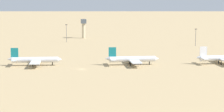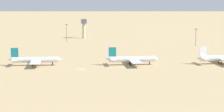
{
  "view_description": "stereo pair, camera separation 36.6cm",
  "coord_description": "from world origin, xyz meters",
  "px_view_note": "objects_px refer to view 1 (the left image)",
  "views": [
    {
      "loc": [
        -9.63,
        -244.0,
        43.26
      ],
      "look_at": [
        18.41,
        8.75,
        6.0
      ],
      "focal_mm": 69.89,
      "sensor_mm": 36.0,
      "label": 1
    },
    {
      "loc": [
        -9.27,
        -244.04,
        43.26
      ],
      "look_at": [
        18.41,
        8.75,
        6.0
      ],
      "focal_mm": 69.89,
      "sensor_mm": 36.0,
      "label": 2
    }
  ],
  "objects_px": {
    "parked_jet_teal_3": "(34,60)",
    "light_pole_mid": "(66,32)",
    "parked_jet_teal_4": "(132,59)",
    "control_tower": "(84,27)",
    "light_pole_west": "(196,36)",
    "parked_jet_white_5": "(222,58)"
  },
  "relations": [
    {
      "from": "parked_jet_teal_3",
      "to": "control_tower",
      "type": "distance_m",
      "value": 158.28
    },
    {
      "from": "parked_jet_teal_3",
      "to": "control_tower",
      "type": "xyz_separation_m",
      "value": [
        36.38,
        153.86,
        7.41
      ]
    },
    {
      "from": "control_tower",
      "to": "light_pole_mid",
      "type": "xyz_separation_m",
      "value": [
        -16.52,
        -32.02,
        -1.93
      ]
    },
    {
      "from": "control_tower",
      "to": "light_pole_west",
      "type": "relative_size",
      "value": 1.29
    },
    {
      "from": "parked_jet_teal_4",
      "to": "control_tower",
      "type": "relative_size",
      "value": 1.82
    },
    {
      "from": "light_pole_mid",
      "to": "light_pole_west",
      "type": "bearing_deg",
      "value": -20.29
    },
    {
      "from": "parked_jet_white_5",
      "to": "light_pole_west",
      "type": "height_order",
      "value": "light_pole_west"
    },
    {
      "from": "control_tower",
      "to": "light_pole_west",
      "type": "height_order",
      "value": "control_tower"
    },
    {
      "from": "parked_jet_teal_3",
      "to": "parked_jet_teal_4",
      "type": "xyz_separation_m",
      "value": [
        57.9,
        -3.98,
        0.05
      ]
    },
    {
      "from": "light_pole_west",
      "to": "light_pole_mid",
      "type": "distance_m",
      "value": 111.13
    },
    {
      "from": "parked_jet_white_5",
      "to": "parked_jet_teal_4",
      "type": "bearing_deg",
      "value": 176.53
    },
    {
      "from": "parked_jet_teal_4",
      "to": "control_tower",
      "type": "xyz_separation_m",
      "value": [
        -21.52,
        157.85,
        7.36
      ]
    },
    {
      "from": "parked_jet_teal_3",
      "to": "light_pole_mid",
      "type": "height_order",
      "value": "light_pole_mid"
    },
    {
      "from": "control_tower",
      "to": "light_pole_mid",
      "type": "relative_size",
      "value": 1.16
    },
    {
      "from": "control_tower",
      "to": "light_pole_west",
      "type": "distance_m",
      "value": 112.6
    },
    {
      "from": "control_tower",
      "to": "light_pole_mid",
      "type": "distance_m",
      "value": 36.08
    },
    {
      "from": "parked_jet_teal_4",
      "to": "parked_jet_teal_3",
      "type": "bearing_deg",
      "value": 176.01
    },
    {
      "from": "parked_jet_teal_3",
      "to": "parked_jet_white_5",
      "type": "bearing_deg",
      "value": -1.33
    },
    {
      "from": "parked_jet_white_5",
      "to": "control_tower",
      "type": "bearing_deg",
      "value": 114.24
    },
    {
      "from": "parked_jet_teal_3",
      "to": "parked_jet_teal_4",
      "type": "relative_size",
      "value": 0.99
    },
    {
      "from": "parked_jet_teal_4",
      "to": "parked_jet_white_5",
      "type": "xyz_separation_m",
      "value": [
        55.06,
        -2.03,
        -0.01
      ]
    },
    {
      "from": "parked_jet_teal_4",
      "to": "light_pole_mid",
      "type": "bearing_deg",
      "value": 106.77
    }
  ]
}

